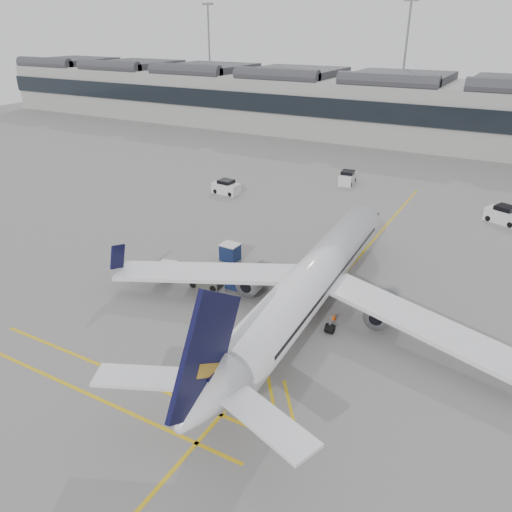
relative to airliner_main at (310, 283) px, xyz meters
The scene contains 18 objects.
ground 10.79m from the airliner_main, 164.33° to the right, with size 220.00×220.00×0.00m, color gray.
terminal 69.91m from the airliner_main, 98.25° to the left, with size 200.00×20.45×12.40m.
light_masts 84.81m from the airliner_main, 98.00° to the left, with size 113.00×0.60×25.45m.
apron_markings 7.74m from the airliner_main, 90.14° to the left, with size 0.25×60.00×0.01m, color gold.
airliner_main is the anchor object (origin of this frame).
belt_loader 4.62m from the airliner_main, 127.20° to the left, with size 5.27×2.50×2.09m.
baggage_cart_a 7.45m from the airliner_main, behind, with size 2.07×1.88×1.80m.
baggage_cart_b 7.48m from the airliner_main, behind, with size 1.65×1.37×1.71m.
baggage_cart_c 13.73m from the airliner_main, behind, with size 1.79×1.59×1.62m.
baggage_cart_d 11.87m from the airliner_main, 153.93° to the left, with size 1.86×1.56×1.89m.
ramp_agent_a 4.23m from the airliner_main, 144.99° to the left, with size 0.64×0.42×1.75m, color #F4590C.
ramp_agent_b 7.26m from the airliner_main, 146.72° to the left, with size 0.78×0.61×1.61m, color #F15E0C.
pushback_tug 10.02m from the airliner_main, behind, with size 2.87×1.97×1.51m.
safety_cone_nose 22.52m from the airliner_main, 99.09° to the left, with size 0.38×0.38×0.53m, color #F24C0A.
safety_cone_engine 3.30m from the airliner_main, ahead, with size 0.35×0.35×0.49m, color #F24C0A.
service_van_left 32.16m from the airliner_main, 134.04° to the left, with size 3.80×2.10×1.89m.
service_van_mid 36.70m from the airliner_main, 105.10° to the left, with size 2.22×3.84×1.88m.
service_van_right 31.73m from the airliner_main, 68.74° to the left, with size 4.39×3.34×2.02m.
Camera 1 is at (22.86, -28.78, 21.04)m, focal length 35.00 mm.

